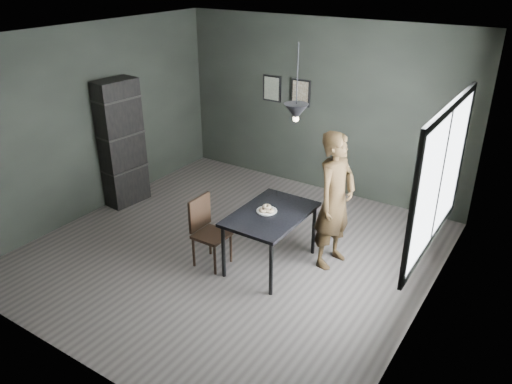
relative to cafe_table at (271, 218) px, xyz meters
The scene contains 13 objects.
ground 0.90m from the cafe_table, behind, with size 5.00×5.00×0.00m, color #36312F.
back_wall 2.67m from the cafe_table, 103.50° to the left, with size 5.00×0.10×2.80m, color black.
ceiling 2.21m from the cafe_table, behind, with size 5.00×5.00×0.02m.
window_assembly 2.10m from the cafe_table, ahead, with size 0.04×1.96×1.56m.
cafe_table is the anchor object (origin of this frame).
white_plate 0.10m from the cafe_table, behind, with size 0.23×0.23×0.01m, color white.
donut_pile 0.13m from the cafe_table, behind, with size 0.18×0.19×0.08m.
woman 0.82m from the cafe_table, 37.61° to the left, with size 0.65×0.43×1.77m, color black.
wood_chair 0.83m from the cafe_table, 150.76° to the right, with size 0.40×0.40×0.92m.
shelf_unit 2.95m from the cafe_table, behind, with size 0.37×0.66×1.98m, color black.
pendant_lamp 1.41m from the cafe_table, 21.80° to the left, with size 0.28×0.28×0.86m.
framed_print_left 3.03m from the cafe_table, 121.30° to the left, with size 0.34×0.04×0.44m.
framed_print_right 2.80m from the cafe_table, 111.06° to the left, with size 0.34×0.04×0.44m.
Camera 1 is at (3.42, -4.67, 3.62)m, focal length 35.00 mm.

